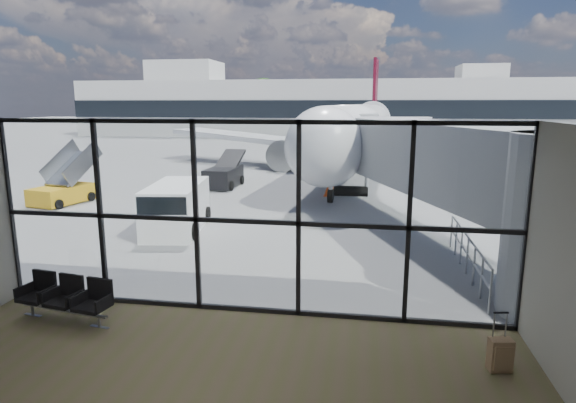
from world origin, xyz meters
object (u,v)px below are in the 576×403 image
(suitcase, at_px, (500,355))
(seating_row, at_px, (67,296))
(mobile_stairs, at_px, (63,192))
(airliner, at_px, (360,129))
(service_van, at_px, (176,207))
(belt_loader, at_px, (224,175))

(suitcase, bearing_deg, seating_row, 165.16)
(mobile_stairs, bearing_deg, airliner, 60.80)
(airliner, bearing_deg, service_van, -103.39)
(seating_row, bearing_deg, suitcase, 4.86)
(belt_loader, bearing_deg, seating_row, -83.60)
(suitcase, distance_m, service_van, 12.88)
(seating_row, xyz_separation_m, suitcase, (9.12, -0.73, -0.23))
(seating_row, height_order, mobile_stairs, mobile_stairs)
(suitcase, bearing_deg, service_van, 128.47)
(airliner, bearing_deg, belt_loader, -122.15)
(mobile_stairs, bearing_deg, suitcase, -24.34)
(suitcase, height_order, belt_loader, belt_loader)
(suitcase, xyz_separation_m, airliner, (-3.09, 28.73, 2.53))
(seating_row, distance_m, airliner, 28.73)
(service_van, xyz_separation_m, belt_loader, (-1.09, 9.98, -0.26))
(airliner, bearing_deg, seating_row, -97.55)
(seating_row, height_order, suitcase, suitcase)
(airliner, height_order, belt_loader, airliner)
(seating_row, relative_size, suitcase, 2.06)
(belt_loader, bearing_deg, airliner, 54.39)
(airliner, xyz_separation_m, service_van, (-6.57, -20.24, -1.94))
(suitcase, bearing_deg, airliner, 85.90)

